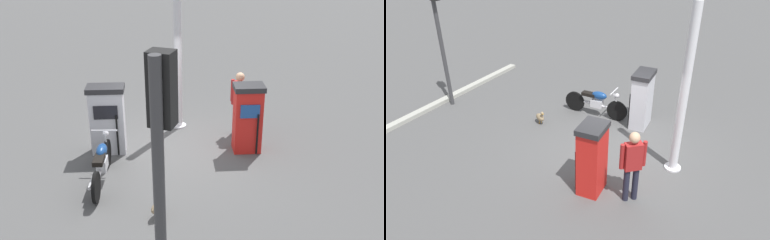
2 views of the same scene
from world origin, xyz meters
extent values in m
plane|color=#4C4C4C|center=(0.00, 0.00, 0.00)|extent=(120.00, 120.00, 0.00)
cube|color=silver|center=(-0.08, -1.64, 0.77)|extent=(0.49, 0.80, 1.53)
cube|color=black|center=(0.16, -1.63, 1.10)|extent=(0.05, 0.55, 0.32)
cube|color=#262628|center=(-0.08, -1.64, 1.59)|extent=(0.53, 0.88, 0.12)
cylinder|color=black|center=(0.18, -1.39, 0.54)|extent=(0.05, 0.05, 1.00)
cube|color=red|center=(-0.08, 1.64, 0.77)|extent=(0.51, 0.66, 1.54)
cube|color=#1E478C|center=(0.17, 1.65, 1.11)|extent=(0.05, 0.45, 0.32)
cube|color=#262628|center=(-0.08, 1.64, 1.60)|extent=(0.56, 0.72, 0.12)
cylinder|color=black|center=(0.20, 1.84, 0.54)|extent=(0.05, 0.05, 1.00)
cylinder|color=black|center=(0.63, -1.57, 0.32)|extent=(0.63, 0.07, 0.63)
cylinder|color=black|center=(2.04, -1.58, 0.32)|extent=(0.63, 0.07, 0.63)
cube|color=silver|center=(1.28, -1.58, 0.42)|extent=(0.36, 0.20, 0.24)
cylinder|color=silver|center=(1.33, -1.58, 0.37)|extent=(1.06, 0.06, 0.05)
ellipsoid|color=navy|center=(1.21, -1.58, 0.70)|extent=(0.48, 0.22, 0.24)
cube|color=black|center=(1.55, -1.58, 0.67)|extent=(0.44, 0.20, 0.10)
cylinder|color=silver|center=(0.67, -1.57, 0.62)|extent=(0.26, 0.04, 0.57)
cylinder|color=silver|center=(0.75, -1.57, 0.94)|extent=(0.04, 0.56, 0.04)
sphere|color=silver|center=(0.65, -1.57, 0.82)|extent=(0.14, 0.14, 0.14)
cylinder|color=silver|center=(1.84, -1.70, 0.34)|extent=(0.55, 0.07, 0.07)
cylinder|color=#1E1E2D|center=(-1.02, 1.47, 0.41)|extent=(0.18, 0.18, 0.81)
cylinder|color=#1E1E2D|center=(-0.87, 1.60, 0.41)|extent=(0.18, 0.18, 0.81)
cube|color=maroon|center=(-0.95, 1.54, 1.11)|extent=(0.40, 0.39, 0.60)
cylinder|color=maroon|center=(-1.13, 1.38, 1.15)|extent=(0.13, 0.13, 0.57)
cylinder|color=maroon|center=(-0.77, 1.69, 1.15)|extent=(0.13, 0.13, 0.57)
sphere|color=tan|center=(-0.95, 1.54, 1.56)|extent=(0.32, 0.32, 0.22)
ellipsoid|color=#847051|center=(2.56, -0.36, 0.20)|extent=(0.41, 0.34, 0.20)
cylinder|color=#847051|center=(2.45, -0.29, 0.26)|extent=(0.08, 0.08, 0.14)
sphere|color=#847051|center=(2.42, -0.28, 0.41)|extent=(0.13, 0.13, 0.09)
cone|color=orange|center=(2.37, -0.25, 0.40)|extent=(0.07, 0.07, 0.04)
cone|color=#847051|center=(2.70, -0.44, 0.23)|extent=(0.10, 0.10, 0.07)
cylinder|color=orange|center=(2.54, -0.39, 0.05)|extent=(0.02, 0.02, 0.10)
cylinder|color=orange|center=(2.58, -0.33, 0.05)|extent=(0.02, 0.02, 0.10)
cube|color=black|center=(5.67, -0.06, 3.66)|extent=(0.27, 0.29, 0.72)
sphere|color=red|center=(5.58, -0.03, 3.88)|extent=(0.19, 0.19, 0.15)
sphere|color=orange|center=(5.58, -0.03, 3.66)|extent=(0.19, 0.19, 0.15)
sphere|color=green|center=(5.58, -0.03, 3.44)|extent=(0.19, 0.19, 0.15)
cylinder|color=silver|center=(-1.49, 0.01, 1.98)|extent=(0.20, 0.20, 3.96)
cylinder|color=silver|center=(-1.49, 0.01, 0.02)|extent=(0.40, 0.40, 0.04)
camera|label=1|loc=(9.51, 0.13, 5.06)|focal=41.96mm
camera|label=2|loc=(-2.74, 7.37, 5.31)|focal=33.80mm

